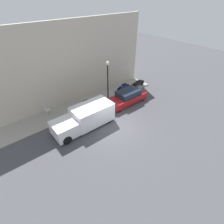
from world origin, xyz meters
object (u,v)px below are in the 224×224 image
at_px(cafe_chair, 47,110).
at_px(motorcycle_black, 138,83).
at_px(motorcycle_blue, 123,87).
at_px(delivery_van, 84,118).
at_px(motorcycle_red, 85,104).
at_px(streetlamp, 108,74).
at_px(parked_car, 127,97).

bearing_deg(cafe_chair, motorcycle_black, -97.36).
bearing_deg(motorcycle_black, cafe_chair, 82.64).
height_order(motorcycle_blue, motorcycle_black, motorcycle_blue).
distance_m(motorcycle_blue, cafe_chair, 8.58).
bearing_deg(delivery_van, motorcycle_blue, -69.37).
xyz_separation_m(delivery_van, motorcycle_red, (2.24, -1.42, -0.39)).
bearing_deg(streetlamp, cafe_chair, 75.39).
height_order(motorcycle_blue, streetlamp, streetlamp).
xyz_separation_m(motorcycle_red, cafe_chair, (1.29, 3.25, 0.12)).
bearing_deg(parked_car, delivery_van, 95.47).
bearing_deg(cafe_chair, motorcycle_blue, -96.76).
height_order(delivery_van, streetlamp, streetlamp).
xyz_separation_m(motorcycle_blue, cafe_chair, (1.01, 8.52, 0.12)).
bearing_deg(motorcycle_red, streetlamp, -95.22).
bearing_deg(delivery_van, streetlamp, -63.88).
xyz_separation_m(delivery_van, motorcycle_blue, (2.52, -6.69, -0.38)).
distance_m(parked_car, streetlamp, 3.08).
bearing_deg(motorcycle_black, streetlamp, 92.25).
relative_size(parked_car, cafe_chair, 4.49).
relative_size(motorcycle_blue, motorcycle_black, 0.84).
relative_size(delivery_van, motorcycle_black, 2.48).
bearing_deg(parked_car, motorcycle_black, -63.33).
xyz_separation_m(parked_car, delivery_van, (-0.51, 5.35, 0.27)).
height_order(parked_car, streetlamp, streetlamp).
distance_m(parked_car, cafe_chair, 7.79).
height_order(delivery_van, motorcycle_black, delivery_van).
height_order(motorcycle_red, cafe_chair, cafe_chair).
bearing_deg(streetlamp, motorcycle_black, -87.75).
relative_size(parked_car, motorcycle_black, 2.03).
bearing_deg(delivery_van, parked_car, -84.53).
bearing_deg(motorcycle_black, motorcycle_blue, 80.05).
distance_m(motorcycle_black, streetlamp, 5.23).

